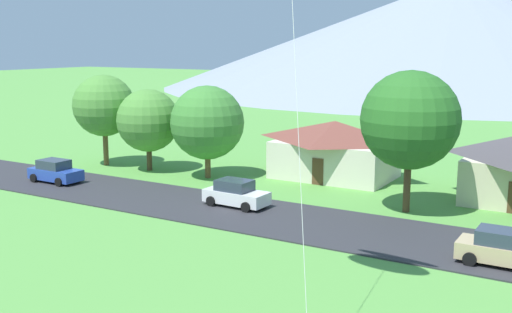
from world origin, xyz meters
The scene contains 10 objects.
road_strip centered at (0.00, 26.68, 0.04)m, with size 160.00×7.27×0.08m, color #2D2D33.
mountain_central_ridge centered at (-25.27, 149.50, 12.79)m, with size 139.72×139.72×25.58m, color gray.
house_left_center centered at (-8.20, 39.18, 2.30)m, with size 9.50×6.60×4.45m.
tree_near_left centered at (-16.65, 34.01, 4.34)m, with size 5.72×5.72×7.21m.
tree_center centered at (-22.42, 33.85, 4.15)m, with size 5.13×5.13×6.72m.
tree_near_right centered at (-0.29, 32.16, 5.75)m, with size 6.05×6.05×8.79m.
tree_far_right centered at (-27.15, 33.71, 5.14)m, with size 5.24×5.24×7.77m.
parked_car_tan_west_end centered at (6.53, 25.08, 0.87)m, with size 4.20×2.09×1.68m.
parked_car_white_mid_west centered at (-10.03, 27.71, 0.87)m, with size 4.27×2.21×1.68m.
parked_car_blue_mid_east centered at (-25.44, 26.63, 0.87)m, with size 4.21×2.10×1.68m.
Camera 1 is at (10.64, -4.55, 10.33)m, focal length 43.21 mm.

